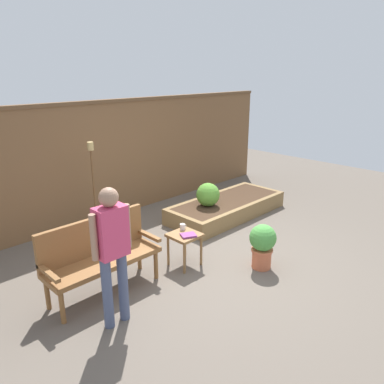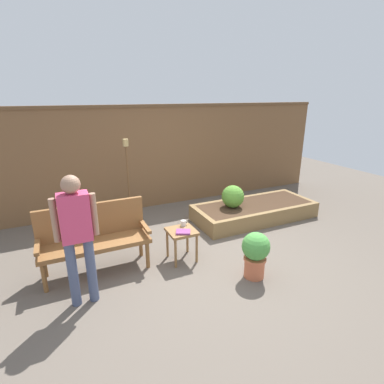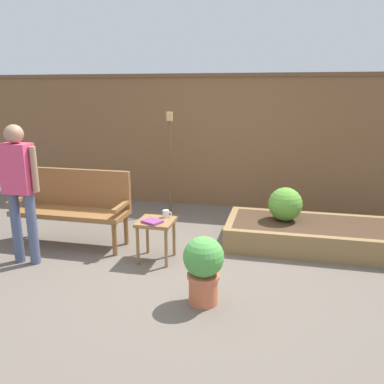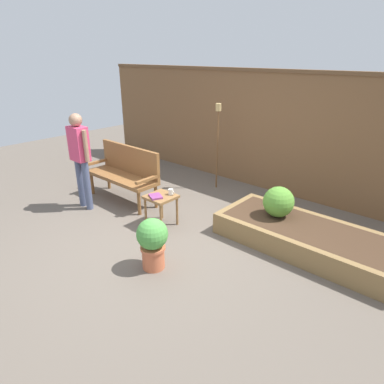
{
  "view_description": "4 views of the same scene",
  "coord_description": "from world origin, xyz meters",
  "px_view_note": "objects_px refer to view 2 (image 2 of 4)",
  "views": [
    {
      "loc": [
        -3.63,
        -3.22,
        2.66
      ],
      "look_at": [
        0.3,
        0.71,
        0.83
      ],
      "focal_mm": 35.0,
      "sensor_mm": 36.0,
      "label": 1
    },
    {
      "loc": [
        -1.85,
        -3.39,
        2.35
      ],
      "look_at": [
        0.05,
        0.69,
        0.87
      ],
      "focal_mm": 27.81,
      "sensor_mm": 36.0,
      "label": 2
    },
    {
      "loc": [
        1.01,
        -3.82,
        1.92
      ],
      "look_at": [
        -0.02,
        0.67,
        0.71
      ],
      "focal_mm": 36.92,
      "sensor_mm": 36.0,
      "label": 3
    },
    {
      "loc": [
        2.99,
        -2.84,
        2.4
      ],
      "look_at": [
        0.1,
        0.41,
        0.6
      ],
      "focal_mm": 31.42,
      "sensor_mm": 36.0,
      "label": 4
    }
  ],
  "objects_px": {
    "shrub_near_bench": "(233,196)",
    "side_table": "(182,235)",
    "person_by_bench": "(77,230)",
    "tiki_torch": "(127,165)",
    "potted_boxwood": "(255,252)",
    "cup_on_table": "(183,223)",
    "book_on_table": "(183,232)",
    "garden_bench": "(94,233)"
  },
  "relations": [
    {
      "from": "potted_boxwood",
      "to": "cup_on_table",
      "type": "bearing_deg",
      "value": 123.73
    },
    {
      "from": "book_on_table",
      "to": "cup_on_table",
      "type": "bearing_deg",
      "value": 91.36
    },
    {
      "from": "shrub_near_bench",
      "to": "side_table",
      "type": "bearing_deg",
      "value": -148.52
    },
    {
      "from": "cup_on_table",
      "to": "garden_bench",
      "type": "bearing_deg",
      "value": 172.82
    },
    {
      "from": "side_table",
      "to": "book_on_table",
      "type": "xyz_separation_m",
      "value": [
        -0.01,
        -0.09,
        0.1
      ]
    },
    {
      "from": "garden_bench",
      "to": "tiki_torch",
      "type": "relative_size",
      "value": 0.91
    },
    {
      "from": "side_table",
      "to": "book_on_table",
      "type": "distance_m",
      "value": 0.13
    },
    {
      "from": "side_table",
      "to": "tiki_torch",
      "type": "distance_m",
      "value": 1.93
    },
    {
      "from": "garden_bench",
      "to": "tiki_torch",
      "type": "distance_m",
      "value": 1.8
    },
    {
      "from": "side_table",
      "to": "shrub_near_bench",
      "type": "bearing_deg",
      "value": 31.48
    },
    {
      "from": "cup_on_table",
      "to": "shrub_near_bench",
      "type": "xyz_separation_m",
      "value": [
        1.34,
        0.75,
        -0.01
      ]
    },
    {
      "from": "potted_boxwood",
      "to": "shrub_near_bench",
      "type": "bearing_deg",
      "value": 67.12
    },
    {
      "from": "garden_bench",
      "to": "cup_on_table",
      "type": "height_order",
      "value": "garden_bench"
    },
    {
      "from": "side_table",
      "to": "potted_boxwood",
      "type": "distance_m",
      "value": 1.08
    },
    {
      "from": "garden_bench",
      "to": "cup_on_table",
      "type": "xyz_separation_m",
      "value": [
        1.27,
        -0.16,
        -0.02
      ]
    },
    {
      "from": "cup_on_table",
      "to": "book_on_table",
      "type": "distance_m",
      "value": 0.24
    },
    {
      "from": "cup_on_table",
      "to": "person_by_bench",
      "type": "xyz_separation_m",
      "value": [
        -1.5,
        -0.52,
        0.41
      ]
    },
    {
      "from": "garden_bench",
      "to": "side_table",
      "type": "xyz_separation_m",
      "value": [
        1.18,
        -0.29,
        -0.15
      ]
    },
    {
      "from": "person_by_bench",
      "to": "cup_on_table",
      "type": "bearing_deg",
      "value": 19.21
    },
    {
      "from": "cup_on_table",
      "to": "potted_boxwood",
      "type": "height_order",
      "value": "potted_boxwood"
    },
    {
      "from": "side_table",
      "to": "cup_on_table",
      "type": "relative_size",
      "value": 4.42
    },
    {
      "from": "shrub_near_bench",
      "to": "book_on_table",
      "type": "bearing_deg",
      "value": -146.22
    },
    {
      "from": "book_on_table",
      "to": "person_by_bench",
      "type": "bearing_deg",
      "value": -142.04
    },
    {
      "from": "side_table",
      "to": "person_by_bench",
      "type": "bearing_deg",
      "value": -164.35
    },
    {
      "from": "cup_on_table",
      "to": "tiki_torch",
      "type": "distance_m",
      "value": 1.79
    },
    {
      "from": "side_table",
      "to": "tiki_torch",
      "type": "height_order",
      "value": "tiki_torch"
    },
    {
      "from": "tiki_torch",
      "to": "person_by_bench",
      "type": "height_order",
      "value": "tiki_torch"
    },
    {
      "from": "side_table",
      "to": "book_on_table",
      "type": "relative_size",
      "value": 2.37
    },
    {
      "from": "garden_bench",
      "to": "shrub_near_bench",
      "type": "bearing_deg",
      "value": 12.69
    },
    {
      "from": "garden_bench",
      "to": "side_table",
      "type": "height_order",
      "value": "garden_bench"
    },
    {
      "from": "book_on_table",
      "to": "potted_boxwood",
      "type": "xyz_separation_m",
      "value": [
        0.72,
        -0.73,
        -0.13
      ]
    },
    {
      "from": "side_table",
      "to": "book_on_table",
      "type": "height_order",
      "value": "book_on_table"
    },
    {
      "from": "side_table",
      "to": "shrub_near_bench",
      "type": "xyz_separation_m",
      "value": [
        1.42,
        0.87,
        0.12
      ]
    },
    {
      "from": "book_on_table",
      "to": "shrub_near_bench",
      "type": "xyz_separation_m",
      "value": [
        1.44,
        0.96,
        0.02
      ]
    },
    {
      "from": "side_table",
      "to": "cup_on_table",
      "type": "height_order",
      "value": "cup_on_table"
    },
    {
      "from": "garden_bench",
      "to": "book_on_table",
      "type": "relative_size",
      "value": 7.11
    },
    {
      "from": "cup_on_table",
      "to": "potted_boxwood",
      "type": "distance_m",
      "value": 1.14
    },
    {
      "from": "garden_bench",
      "to": "shrub_near_bench",
      "type": "relative_size",
      "value": 3.38
    },
    {
      "from": "side_table",
      "to": "person_by_bench",
      "type": "distance_m",
      "value": 1.56
    },
    {
      "from": "shrub_near_bench",
      "to": "potted_boxwood",
      "type": "bearing_deg",
      "value": -112.88
    },
    {
      "from": "person_by_bench",
      "to": "shrub_near_bench",
      "type": "bearing_deg",
      "value": 24.08
    },
    {
      "from": "potted_boxwood",
      "to": "book_on_table",
      "type": "bearing_deg",
      "value": 134.95
    }
  ]
}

